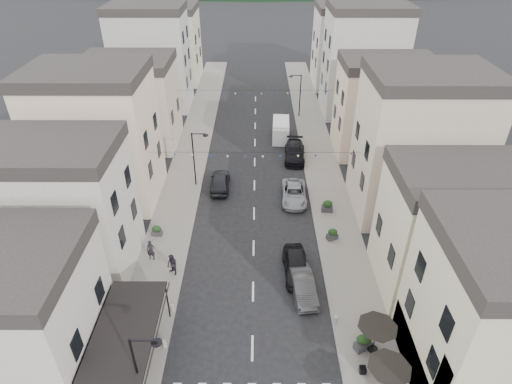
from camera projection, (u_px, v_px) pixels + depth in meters
sidewalk_left at (190, 157)px, 49.71m from camera, size 4.00×76.00×0.12m
sidewalk_right at (319, 158)px, 49.67m from camera, size 4.00×76.00×0.12m
boutique_awning at (130, 329)px, 25.42m from camera, size 3.77×7.50×3.28m
buildings_row_left at (134, 90)px, 51.25m from camera, size 10.20×54.16×14.00m
buildings_row_right at (378, 92)px, 50.08m from camera, size 10.20×54.16×14.50m
cafe_terrace at (389, 370)px, 23.95m from camera, size 2.50×8.10×2.53m
streetlamp_left_near at (141, 367)px, 22.58m from camera, size 1.70×0.56×6.00m
streetlamp_left_far at (196, 154)px, 42.70m from camera, size 1.70×0.56×6.00m
streetlamp_right_far at (298, 91)px, 57.74m from camera, size 1.70×0.56×6.00m
bollards at (252, 350)px, 27.29m from camera, size 11.66×10.26×0.60m
bunting_near at (254, 156)px, 38.26m from camera, size 19.00×0.28×0.62m
bunting_far at (255, 93)px, 51.67m from camera, size 19.00×0.28×0.62m
parked_car_a at (296, 266)px, 33.32m from camera, size 2.09×4.81×1.61m
parked_car_b at (303, 286)px, 31.61m from camera, size 2.04×4.59×1.46m
parked_car_c at (294, 193)px, 42.09m from camera, size 2.58×5.28×1.44m
parked_car_d at (295, 152)px, 49.19m from camera, size 2.65×5.73×1.62m
parked_car_e at (220, 181)px, 43.81m from camera, size 2.02×4.82×1.63m
delivery_van at (281, 129)px, 53.54m from camera, size 2.26×5.16×2.43m
pedestrian_a at (151, 250)px, 34.50m from camera, size 0.68×0.46×1.82m
pedestrian_b at (172, 265)px, 33.02m from camera, size 1.16×1.15×1.89m
planter_la at (141, 293)px, 31.06m from camera, size 1.16×0.78×1.20m
planter_lb at (157, 231)px, 37.33m from camera, size 0.92×0.55×1.00m
planter_ra at (363, 342)px, 27.46m from camera, size 1.26×1.02×1.24m
planter_rb at (332, 234)px, 36.88m from camera, size 1.07×0.85×1.06m
planter_rc at (327, 206)px, 40.29m from camera, size 1.14×0.72×1.20m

